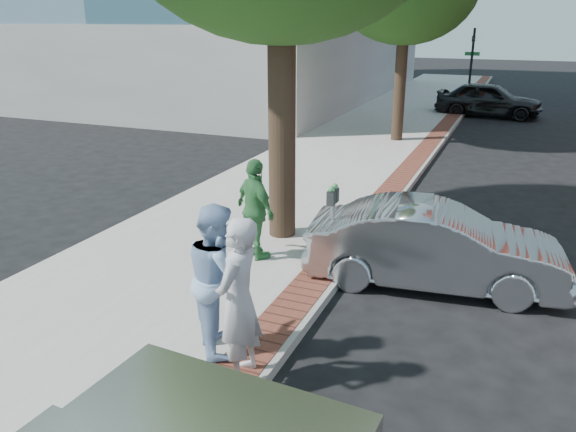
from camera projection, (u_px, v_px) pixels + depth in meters
The scene contains 12 objects.
ground at pixel (271, 285), 9.39m from camera, with size 120.00×120.00×0.00m, color black.
sidewalk at pixel (335, 164), 16.87m from camera, with size 5.00×60.00×0.15m, color #9E9991.
brick_strip at pixel (408, 169), 16.05m from camera, with size 0.60×60.00×0.01m, color brown.
curb at pixel (420, 173), 15.95m from camera, with size 0.10×60.00×0.15m, color gray.
office_base at pixel (222, 59), 32.60m from camera, with size 18.20×22.20×4.00m, color gray.
signal_near at pixel (471, 61), 27.47m from camera, with size 0.70×0.15×3.80m.
parking_meter at pixel (332, 209), 9.37m from camera, with size 0.12×0.32×1.47m.
person_gray at pixel (238, 301), 6.40m from camera, with size 0.74×0.48×2.02m, color #B3B3B8.
person_officer at pixel (218, 278), 7.06m from camera, with size 0.95×0.74×1.95m, color #88A9D3.
person_green at pixel (255, 210), 9.80m from camera, with size 1.06×0.44×1.81m, color #397E42.
sedan_silver at pixel (435, 246), 9.19m from camera, with size 1.45×4.15×1.37m, color #A4A7AB.
bg_car at pixel (489, 99), 25.28m from camera, with size 1.84×4.57×1.56m, color black.
Camera 1 is at (3.53, -7.71, 4.20)m, focal length 35.00 mm.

